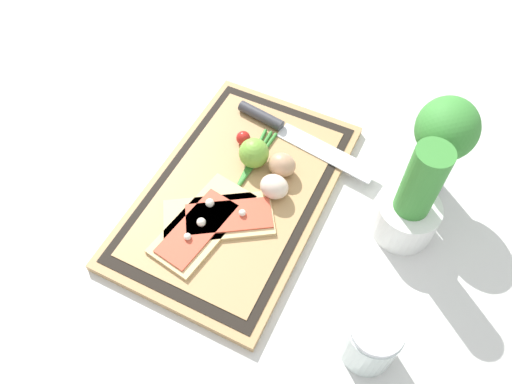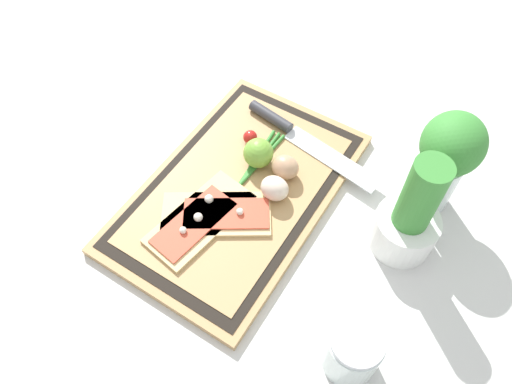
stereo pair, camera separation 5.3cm
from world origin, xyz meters
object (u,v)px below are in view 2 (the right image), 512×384
knife (291,130)px  herb_pot (409,220)px  egg_brown (285,167)px  lime (258,153)px  cherry_tomato_red (250,137)px  pizza_slice_near (199,219)px  egg_pink (275,188)px  sauce_jar (352,352)px  herb_glass (447,157)px  pizza_slice_far (220,215)px

knife → herb_pot: size_ratio=1.41×
knife → egg_brown: bearing=23.7°
lime → cherry_tomato_red: size_ratio=2.06×
pizza_slice_near → herb_pot: (-0.16, 0.31, 0.05)m
pizza_slice_near → herb_pot: bearing=117.2°
knife → lime: bearing=-9.2°
egg_pink → lime: (-0.05, -0.07, 0.01)m
egg_pink → cherry_tomato_red: egg_pink is taller
pizza_slice_near → egg_brown: egg_brown is taller
egg_pink → herb_pot: bearing=100.8°
sauce_jar → herb_glass: size_ratio=0.48×
lime → herb_pot: herb_pot is taller
pizza_slice_far → sauce_jar: 0.32m
herb_glass → sauce_jar: bearing=1.5°
pizza_slice_far → egg_brown: bearing=160.6°
egg_brown → knife: bearing=-156.3°
egg_pink → herb_glass: size_ratio=0.25×
lime → sauce_jar: (0.24, 0.31, -0.01)m
herb_pot → herb_glass: 0.12m
pizza_slice_far → herb_glass: bearing=130.0°
pizza_slice_near → lime: lime is taller
egg_brown → herb_glass: herb_glass is taller
knife → lime: lime is taller
lime → herb_pot: 0.30m
cherry_tomato_red → sauce_jar: (0.28, 0.35, 0.01)m
pizza_slice_far → herb_glass: 0.40m
pizza_slice_near → pizza_slice_far: 0.04m
pizza_slice_near → sauce_jar: sauce_jar is taller
pizza_slice_far → herb_glass: size_ratio=1.02×
herb_pot → herb_glass: bearing=176.7°
pizza_slice_far → egg_pink: egg_pink is taller
knife → egg_brown: 0.11m
pizza_slice_near → egg_pink: egg_pink is taller
sauce_jar → lime: bearing=-127.5°
pizza_slice_far → herb_glass: (-0.25, 0.30, 0.10)m
cherry_tomato_red → herb_glass: size_ratio=0.13×
knife → herb_pot: bearing=69.8°
pizza_slice_far → herb_pot: 0.32m
pizza_slice_far → knife: pizza_slice_far is taller
cherry_tomato_red → egg_brown: bearing=71.3°
egg_brown → lime: lime is taller
pizza_slice_near → egg_brown: (-0.17, 0.08, 0.02)m
pizza_slice_far → sauce_jar: (0.10, 0.30, 0.02)m
pizza_slice_near → cherry_tomato_red: (-0.20, -0.02, 0.01)m
pizza_slice_far → cherry_tomato_red: (-0.17, -0.05, 0.01)m
pizza_slice_near → herb_glass: size_ratio=1.02×
egg_brown → egg_pink: size_ratio=1.00×
cherry_tomato_red → lime: bearing=48.2°
egg_brown → cherry_tomato_red: size_ratio=1.90×
cherry_tomato_red → sauce_jar: size_ratio=0.28×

